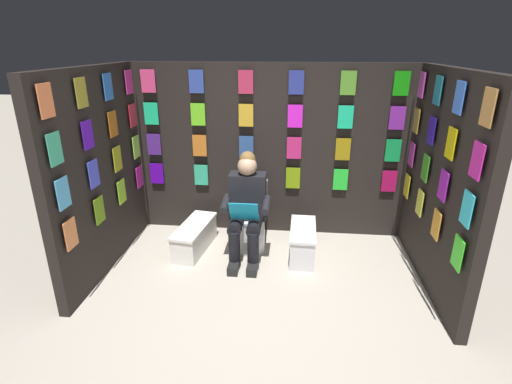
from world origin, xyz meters
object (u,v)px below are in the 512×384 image
at_px(toilet, 249,221).
at_px(comic_longbox_far, 195,237).
at_px(person_reading, 247,207).
at_px(comic_longbox_near, 303,242).

bearing_deg(toilet, comic_longbox_far, 12.74).
xyz_separation_m(person_reading, comic_longbox_near, (-0.62, -0.06, -0.42)).
height_order(toilet, person_reading, person_reading).
distance_m(comic_longbox_near, comic_longbox_far, 1.25).
bearing_deg(comic_longbox_near, comic_longbox_far, -0.35).
bearing_deg(toilet, comic_longbox_near, 164.84).
height_order(toilet, comic_longbox_near, toilet).
relative_size(toilet, person_reading, 0.65).
height_order(person_reading, comic_longbox_far, person_reading).
height_order(toilet, comic_longbox_far, toilet).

